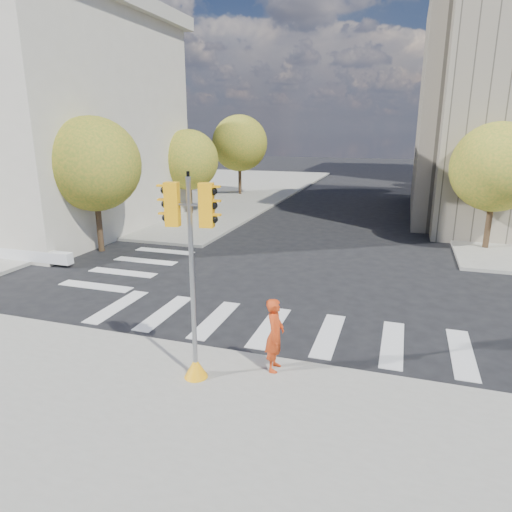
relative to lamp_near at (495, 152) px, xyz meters
The scene contains 13 objects.
ground 16.76m from the lamp_near, 119.74° to the right, with size 160.00×160.00×0.00m, color black.
sidewalk_far_left 30.79m from the lamp_near, 156.80° to the left, with size 28.00×40.00×0.15m, color gray.
tree_lw_near 21.03m from the lamp_near, 151.61° to the right, with size 4.40×4.40×6.41m.
tree_lw_mid 18.52m from the lamp_near, behind, with size 4.00×4.00×5.77m.
tree_lw_far 21.03m from the lamp_near, 151.61° to the left, with size 4.80×4.80×6.95m.
tree_re_near 4.07m from the lamp_near, 97.13° to the right, with size 4.20×4.20×6.16m.
tree_re_mid 8.02m from the lamp_near, 93.58° to the left, with size 4.60×4.60×6.66m.
tree_re_far 20.02m from the lamp_near, 91.43° to the left, with size 4.00×4.00×5.88m.
lamp_near is the anchor object (origin of this frame).
lamp_far 14.00m from the lamp_near, 90.00° to the left, with size 0.35×0.18×8.11m.
traffic_signal 21.59m from the lamp_near, 114.48° to the right, with size 1.08×0.56×4.84m.
photographer 20.26m from the lamp_near, 111.21° to the right, with size 0.67×0.44×1.83m, color #C33912.
planter_wall 24.95m from the lamp_near, 148.62° to the right, with size 6.00×0.40×0.50m, color silver.
Camera 1 is at (3.46, -14.28, 5.87)m, focal length 32.00 mm.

